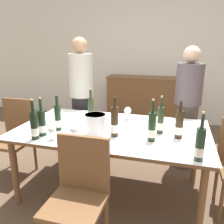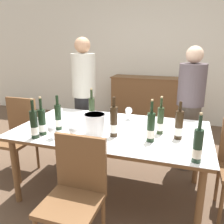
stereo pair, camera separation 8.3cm
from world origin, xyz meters
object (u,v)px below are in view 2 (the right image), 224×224
object	(u,v)px
wine_bottle_0	(34,125)
wine_bottle_8	(92,110)
chair_near_front	(76,189)
person_guest_left	(189,110)
wine_glass_1	(73,130)
wine_bottle_2	(114,122)
wine_bottle_4	(58,118)
wine_bottle_5	(198,146)
sideboard_cabinet	(147,101)
chair_left_end	(18,131)
wine_bottle_6	(179,126)
wine_glass_2	(129,111)
wine_bottle_7	(42,123)
wine_glass_0	(51,129)
ice_bucket	(95,124)
wine_bottle_3	(151,128)
person_host	(84,98)
wine_bottle_1	(160,121)
dining_table	(112,134)

from	to	relation	value
wine_bottle_0	wine_bottle_8	world-z (taller)	same
chair_near_front	person_guest_left	xyz separation A→B (m)	(0.79, 1.63, 0.25)
wine_glass_1	wine_bottle_2	bearing A→B (deg)	34.82
wine_bottle_4	wine_bottle_5	bearing A→B (deg)	-12.35
sideboard_cabinet	person_guest_left	world-z (taller)	person_guest_left
wine_glass_1	chair_left_end	bearing A→B (deg)	154.44
wine_bottle_6	wine_glass_1	world-z (taller)	wine_bottle_6
wine_bottle_2	wine_glass_2	xyz separation A→B (m)	(0.01, 0.53, -0.04)
wine_glass_2	chair_left_end	bearing A→B (deg)	-169.29
wine_bottle_7	wine_glass_0	distance (m)	0.17
wine_bottle_8	wine_glass_0	bearing A→B (deg)	-104.21
ice_bucket	person_guest_left	bearing A→B (deg)	50.20
wine_bottle_5	wine_bottle_7	bearing A→B (deg)	175.07
wine_bottle_8	chair_left_end	bearing A→B (deg)	-175.66
wine_bottle_5	wine_bottle_6	xyz separation A→B (m)	(-0.15, 0.42, 0.00)
wine_bottle_0	wine_glass_2	size ratio (longest dim) A/B	2.54
sideboard_cabinet	wine_bottle_7	distance (m)	2.88
wine_bottle_7	chair_left_end	size ratio (longest dim) A/B	0.40
wine_bottle_3	person_host	world-z (taller)	person_host
chair_left_end	wine_bottle_3	bearing A→B (deg)	-9.71
wine_bottle_4	wine_glass_1	distance (m)	0.35
wine_glass_2	ice_bucket	bearing A→B (deg)	-110.24
wine_glass_2	wine_bottle_1	bearing A→B (deg)	-39.95
wine_glass_1	wine_bottle_8	bearing A→B (deg)	95.62
wine_glass_1	wine_bottle_7	bearing A→B (deg)	172.10
wine_bottle_5	person_host	bearing A→B (deg)	139.17
sideboard_cabinet	person_guest_left	xyz separation A→B (m)	(0.80, -1.61, 0.31)
wine_bottle_5	chair_left_end	world-z (taller)	wine_bottle_5
dining_table	wine_glass_0	size ratio (longest dim) A/B	14.17
wine_glass_0	chair_left_end	xyz separation A→B (m)	(-0.83, 0.52, -0.31)
wine_bottle_1	person_host	size ratio (longest dim) A/B	0.22
dining_table	person_host	distance (m)	1.08
sideboard_cabinet	chair_near_front	world-z (taller)	sideboard_cabinet
wine_bottle_1	chair_left_end	size ratio (longest dim) A/B	0.40
chair_near_front	person_guest_left	distance (m)	1.83
dining_table	wine_glass_0	world-z (taller)	wine_glass_0
wine_bottle_5	wine_glass_1	bearing A→B (deg)	176.08
wine_bottle_8	chair_near_front	world-z (taller)	wine_bottle_8
wine_bottle_8	person_guest_left	size ratio (longest dim) A/B	0.24
wine_glass_2	person_host	bearing A→B (deg)	148.59
ice_bucket	wine_bottle_0	size ratio (longest dim) A/B	0.55
sideboard_cabinet	person_host	size ratio (longest dim) A/B	0.86
wine_bottle_0	wine_bottle_8	xyz separation A→B (m)	(0.32, 0.62, 0.00)
wine_glass_2	chair_left_end	world-z (taller)	chair_left_end
wine_bottle_0	person_guest_left	distance (m)	1.88
wine_bottle_7	wine_bottle_2	bearing A→B (deg)	14.20
wine_bottle_0	wine_glass_0	distance (m)	0.17
wine_bottle_6	wine_glass_2	world-z (taller)	wine_bottle_6
wine_bottle_2	chair_near_front	world-z (taller)	wine_bottle_2
wine_bottle_1	wine_bottle_6	distance (m)	0.19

